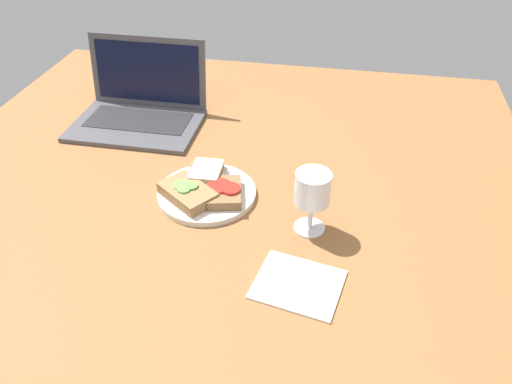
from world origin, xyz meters
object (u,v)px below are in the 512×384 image
at_px(napkin, 298,284).
at_px(sandwich_with_cucumber, 188,193).
at_px(plate, 207,193).
at_px(wine_glass, 312,192).
at_px(laptop, 141,105).
at_px(sandwich_with_cheese, 206,174).
at_px(sandwich_with_tomato, 225,192).

bearing_deg(napkin, sandwich_with_cucumber, 143.67).
relative_size(plate, wine_glass, 1.61).
bearing_deg(laptop, sandwich_with_cucumber, -55.15).
xyz_separation_m(plate, napkin, (0.22, -0.22, -0.00)).
relative_size(sandwich_with_cheese, sandwich_with_tomato, 0.98).
bearing_deg(sandwich_with_tomato, plate, 164.98).
bearing_deg(sandwich_with_tomato, napkin, -48.90).
height_order(plate, sandwich_with_cheese, sandwich_with_cheese).
xyz_separation_m(laptop, napkin, (0.48, -0.51, -0.04)).
relative_size(sandwich_with_cheese, wine_glass, 0.84).
distance_m(sandwich_with_tomato, wine_glass, 0.20).
bearing_deg(laptop, sandwich_with_cheese, -45.58).
bearing_deg(napkin, plate, 135.62).
height_order(sandwich_with_cucumber, sandwich_with_tomato, sandwich_with_cucumber).
relative_size(sandwich_with_cheese, laptop, 0.34).
height_order(sandwich_with_tomato, laptop, laptop).
relative_size(wine_glass, napkin, 0.89).
height_order(sandwich_with_cheese, laptop, laptop).
bearing_deg(napkin, wine_glass, 88.58).
bearing_deg(sandwich_with_cheese, sandwich_with_cucumber, -105.43).
xyz_separation_m(sandwich_with_cheese, napkin, (0.23, -0.26, -0.02)).
distance_m(sandwich_with_cheese, laptop, 0.35).
xyz_separation_m(wine_glass, laptop, (-0.49, 0.36, -0.05)).
bearing_deg(plate, wine_glass, -16.07).
bearing_deg(napkin, sandwich_with_cheese, 131.91).
distance_m(wine_glass, laptop, 0.61).
distance_m(sandwich_with_cheese, sandwich_with_tomato, 0.08).
height_order(sandwich_with_cheese, napkin, sandwich_with_cheese).
height_order(sandwich_with_cheese, sandwich_with_cucumber, sandwich_with_cucumber).
xyz_separation_m(plate, wine_glass, (0.23, -0.07, 0.08)).
distance_m(sandwich_with_cheese, sandwich_with_cucumber, 0.08).
distance_m(plate, wine_glass, 0.25).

